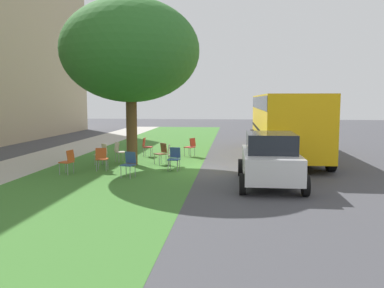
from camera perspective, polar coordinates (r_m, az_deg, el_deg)
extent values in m
plane|color=#424247|center=(15.43, 1.84, -3.68)|extent=(80.00, 80.00, 0.00)
cube|color=#3D752D|center=(15.97, -9.71, -3.42)|extent=(48.00, 6.00, 0.01)
cube|color=#ADA89E|center=(17.66, -23.62, -2.93)|extent=(48.00, 2.80, 0.01)
cylinder|color=brown|center=(16.65, -8.52, 2.68)|extent=(0.44, 0.44, 3.29)
ellipsoid|color=#2D6B28|center=(16.73, -8.69, 12.87)|extent=(5.54, 5.54, 4.09)
cube|color=#335184|center=(15.13, -2.57, -2.20)|extent=(0.45, 0.47, 0.04)
cube|color=#335184|center=(15.26, -2.39, -1.21)|extent=(0.14, 0.41, 0.40)
cylinder|color=gray|center=(15.05, -3.40, -3.13)|extent=(0.02, 0.02, 0.42)
cylinder|color=gray|center=(14.95, -2.08, -3.18)|extent=(0.02, 0.02, 0.42)
cylinder|color=gray|center=(15.37, -3.04, -2.93)|extent=(0.02, 0.02, 0.42)
cylinder|color=gray|center=(15.28, -1.74, -2.98)|extent=(0.02, 0.02, 0.42)
cube|color=#C64C1E|center=(15.60, -12.58, -2.08)|extent=(0.44, 0.46, 0.04)
cube|color=#C64C1E|center=(15.39, -12.74, -1.30)|extent=(0.13, 0.41, 0.40)
cylinder|color=gray|center=(15.76, -11.79, -2.82)|extent=(0.02, 0.02, 0.42)
cylinder|color=gray|center=(15.84, -13.07, -2.81)|extent=(0.02, 0.02, 0.42)
cylinder|color=gray|center=(15.43, -12.03, -3.02)|extent=(0.02, 0.02, 0.42)
cylinder|color=gray|center=(15.51, -13.34, -3.01)|extent=(0.02, 0.02, 0.42)
cube|color=#B7332D|center=(19.00, -0.35, -0.45)|extent=(0.56, 0.56, 0.04)
cube|color=#B7332D|center=(18.87, 0.09, 0.23)|extent=(0.39, 0.27, 0.40)
cylinder|color=gray|center=(19.27, -0.44, -1.05)|extent=(0.02, 0.02, 0.42)
cylinder|color=gray|center=(18.99, -1.08, -1.16)|extent=(0.02, 0.02, 0.42)
cylinder|color=gray|center=(19.08, 0.39, -1.12)|extent=(0.02, 0.02, 0.42)
cylinder|color=gray|center=(18.79, -0.25, -1.24)|extent=(0.02, 0.02, 0.42)
cube|color=#B7332D|center=(19.18, -6.26, -0.43)|extent=(0.42, 0.40, 0.04)
cube|color=#B7332D|center=(19.19, -6.79, 0.29)|extent=(0.40, 0.09, 0.40)
cylinder|color=gray|center=(19.00, -5.87, -1.19)|extent=(0.02, 0.02, 0.42)
cylinder|color=gray|center=(19.35, -5.65, -1.05)|extent=(0.02, 0.02, 0.42)
cylinder|color=gray|center=(19.07, -6.86, -1.17)|extent=(0.02, 0.02, 0.42)
cylinder|color=gray|center=(19.42, -6.63, -1.03)|extent=(0.02, 0.02, 0.42)
cube|color=#ADA393|center=(17.51, -10.01, -1.13)|extent=(0.58, 0.57, 0.04)
cube|color=#ADA393|center=(17.41, -10.57, -0.39)|extent=(0.36, 0.32, 0.40)
cylinder|color=gray|center=(17.44, -9.25, -1.90)|extent=(0.02, 0.02, 0.42)
cylinder|color=gray|center=(17.77, -9.72, -1.76)|extent=(0.02, 0.02, 0.42)
cylinder|color=gray|center=(17.31, -10.28, -1.98)|extent=(0.02, 0.02, 0.42)
cylinder|color=gray|center=(17.64, -10.73, -1.84)|extent=(0.02, 0.02, 0.42)
cube|color=beige|center=(16.81, -12.79, -1.49)|extent=(0.58, 0.58, 0.04)
cube|color=beige|center=(16.86, -12.26, -0.64)|extent=(0.34, 0.34, 0.40)
cylinder|color=gray|center=(16.93, -13.56, -2.24)|extent=(0.02, 0.02, 0.42)
cylinder|color=gray|center=(16.61, -13.02, -2.39)|extent=(0.02, 0.02, 0.42)
cylinder|color=gray|center=(17.08, -12.53, -2.14)|extent=(0.02, 0.02, 0.42)
cylinder|color=gray|center=(16.76, -11.98, -2.29)|extent=(0.02, 0.02, 0.42)
cube|color=brown|center=(16.71, -4.52, -1.40)|extent=(0.58, 0.58, 0.04)
cube|color=brown|center=(16.78, -4.02, -0.54)|extent=(0.34, 0.34, 0.40)
cylinder|color=gray|center=(16.80, -5.34, -2.16)|extent=(0.02, 0.02, 0.42)
cylinder|color=gray|center=(16.50, -4.64, -2.30)|extent=(0.02, 0.02, 0.42)
cylinder|color=gray|center=(16.99, -4.38, -2.06)|extent=(0.02, 0.02, 0.42)
cylinder|color=gray|center=(16.70, -3.68, -2.20)|extent=(0.02, 0.02, 0.42)
cube|color=#335184|center=(14.01, -9.03, -2.95)|extent=(0.50, 0.51, 0.04)
cube|color=#335184|center=(14.12, -8.67, -1.89)|extent=(0.19, 0.41, 0.40)
cylinder|color=gray|center=(14.00, -10.00, -3.93)|extent=(0.02, 0.02, 0.42)
cylinder|color=gray|center=(13.81, -8.73, -4.04)|extent=(0.02, 0.02, 0.42)
cylinder|color=gray|center=(14.28, -9.28, -3.71)|extent=(0.02, 0.02, 0.42)
cylinder|color=gray|center=(14.10, -8.03, -3.82)|extent=(0.02, 0.02, 0.42)
cube|color=#ADA393|center=(16.25, -2.66, -1.61)|extent=(0.45, 0.43, 0.04)
cube|color=#ADA393|center=(16.24, -3.30, -0.76)|extent=(0.40, 0.11, 0.40)
cylinder|color=gray|center=(16.10, -2.10, -2.51)|extent=(0.02, 0.02, 0.42)
cylinder|color=gray|center=(16.45, -2.02, -2.31)|extent=(0.02, 0.02, 0.42)
cylinder|color=gray|center=(16.12, -3.31, -2.50)|extent=(0.02, 0.02, 0.42)
cylinder|color=gray|center=(16.48, -3.20, -2.31)|extent=(0.02, 0.02, 0.42)
cube|color=#C64C1E|center=(15.17, -17.32, -2.46)|extent=(0.49, 0.48, 0.04)
cube|color=#C64C1E|center=(15.03, -16.78, -1.59)|extent=(0.41, 0.16, 0.40)
cylinder|color=gray|center=(15.44, -17.43, -3.17)|extent=(0.02, 0.02, 0.42)
cylinder|color=gray|center=(15.16, -18.20, -3.37)|extent=(0.02, 0.02, 0.42)
cylinder|color=gray|center=(15.25, -16.38, -3.25)|extent=(0.02, 0.02, 0.42)
cylinder|color=gray|center=(14.96, -17.14, -3.46)|extent=(0.02, 0.02, 0.42)
cube|color=silver|center=(12.88, 10.91, -2.72)|extent=(3.70, 1.64, 0.76)
cube|color=#1E232B|center=(12.65, 11.03, 0.09)|extent=(1.90, 1.44, 0.64)
cylinder|color=black|center=(14.28, 6.90, -3.32)|extent=(0.60, 0.18, 0.60)
cylinder|color=black|center=(14.42, 13.84, -3.36)|extent=(0.60, 0.18, 0.60)
cylinder|color=black|center=(11.52, 7.15, -5.63)|extent=(0.60, 0.18, 0.60)
cylinder|color=black|center=(11.70, 15.74, -5.64)|extent=(0.60, 0.18, 0.60)
cube|color=yellow|center=(19.56, 12.88, 3.08)|extent=(10.40, 2.44, 2.50)
cube|color=black|center=(19.58, 12.85, 2.06)|extent=(10.30, 2.46, 0.12)
cube|color=black|center=(19.54, 12.94, 5.72)|extent=(10.30, 2.46, 0.56)
cylinder|color=black|center=(23.52, 8.58, 0.87)|extent=(0.96, 0.28, 0.96)
cylinder|color=black|center=(23.77, 14.66, 0.79)|extent=(0.96, 0.28, 0.96)
cylinder|color=black|center=(15.58, 9.96, -1.89)|extent=(0.96, 0.28, 0.96)
cylinder|color=black|center=(15.97, 19.02, -1.94)|extent=(0.96, 0.28, 0.96)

